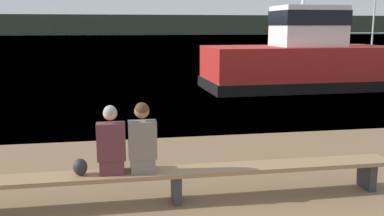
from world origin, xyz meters
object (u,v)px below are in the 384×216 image
bench_main (176,175)px  shopping_bag (80,167)px  person_right (142,141)px  tugboat_red (299,62)px  moored_sailboat (376,55)px  person_left (111,144)px

bench_main → shopping_bag: bearing=179.9°
bench_main → shopping_bag: size_ratio=27.70×
person_right → tugboat_red: 13.22m
tugboat_red → moored_sailboat: (10.50, 10.64, -0.47)m
person_left → person_right: size_ratio=0.97×
person_left → shopping_bag: size_ratio=4.10×
shopping_bag → tugboat_red: tugboat_red is taller
bench_main → moored_sailboat: size_ratio=0.86×
person_left → moored_sailboat: (18.23, 21.66, -0.31)m
person_left → tugboat_red: size_ratio=0.13×
person_right → tugboat_red: tugboat_red is taller
shopping_bag → person_right: bearing=-0.2°
bench_main → person_left: person_left is taller
person_left → tugboat_red: bearing=55.0°
bench_main → tugboat_red: 12.97m
person_left → tugboat_red: (7.73, 11.03, 0.16)m
moored_sailboat → shopping_bag: bearing=149.6°
bench_main → person_left: bearing=179.9°
person_right → tugboat_red: size_ratio=0.13×
bench_main → moored_sailboat: moored_sailboat is taller
bench_main → person_right: 0.74m
bench_main → tugboat_red: bearing=58.4°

